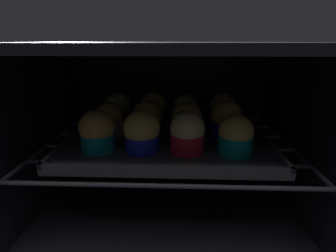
{
  "coord_description": "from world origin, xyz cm",
  "views": [
    {
      "loc": [
        1.99,
        -31.93,
        35.71
      ],
      "look_at": [
        0.0,
        21.68,
        17.45
      ],
      "focal_mm": 26.77,
      "sensor_mm": 36.0,
      "label": 1
    }
  ],
  "objects": [
    {
      "name": "oven_rack",
      "position": [
        0.0,
        22.0,
        13.6
      ],
      "size": [
        54.8,
        42.0,
        0.8
      ],
      "color": "#51515B",
      "rests_on": "oven_cavity"
    },
    {
      "name": "muffin_row2_col1",
      "position": [
        -4.13,
        30.61,
        19.18
      ],
      "size": [
        6.95,
        6.95,
        8.39
      ],
      "color": "#1928B7",
      "rests_on": "baking_tray"
    },
    {
      "name": "muffin_row0_col0",
      "position": [
        -13.46,
        13.18,
        18.96
      ],
      "size": [
        6.92,
        6.92,
        8.11
      ],
      "color": "#0C8C84",
      "rests_on": "baking_tray"
    },
    {
      "name": "muffin_row1_col2",
      "position": [
        4.24,
        21.47,
        18.75
      ],
      "size": [
        6.93,
        6.93,
        7.78
      ],
      "color": "#1928B7",
      "rests_on": "baking_tray"
    },
    {
      "name": "muffin_row2_col2",
      "position": [
        4.19,
        30.33,
        18.81
      ],
      "size": [
        6.52,
        6.52,
        8.13
      ],
      "color": "#1928B7",
      "rests_on": "baking_tray"
    },
    {
      "name": "muffin_row1_col0",
      "position": [
        -13.26,
        21.55,
        18.71
      ],
      "size": [
        6.52,
        6.52,
        7.6
      ],
      "color": "silver",
      "rests_on": "baking_tray"
    },
    {
      "name": "muffin_row2_col3",
      "position": [
        13.51,
        30.55,
        18.98
      ],
      "size": [
        6.52,
        6.52,
        8.07
      ],
      "color": "red",
      "rests_on": "baking_tray"
    },
    {
      "name": "muffin_row0_col3",
      "position": [
        13.14,
        12.63,
        18.69
      ],
      "size": [
        6.55,
        6.55,
        7.63
      ],
      "color": "#0C8C84",
      "rests_on": "baking_tray"
    },
    {
      "name": "oven_cavity",
      "position": [
        0.0,
        26.25,
        17.0
      ],
      "size": [
        59.0,
        47.0,
        37.0
      ],
      "color": "black",
      "rests_on": "ground"
    },
    {
      "name": "muffin_row0_col1",
      "position": [
        -4.72,
        13.07,
        19.07
      ],
      "size": [
        7.07,
        7.07,
        8.2
      ],
      "color": "#1928B7",
      "rests_on": "baking_tray"
    },
    {
      "name": "muffin_row1_col3",
      "position": [
        12.89,
        21.36,
        19.2
      ],
      "size": [
        6.86,
        6.86,
        8.42
      ],
      "color": "#1928B7",
      "rests_on": "baking_tray"
    },
    {
      "name": "muffin_row1_col1",
      "position": [
        -4.74,
        21.58,
        18.94
      ],
      "size": [
        6.98,
        6.98,
        7.97
      ],
      "color": "#7A238C",
      "rests_on": "baking_tray"
    },
    {
      "name": "baking_tray",
      "position": [
        0.0,
        21.68,
        14.67
      ],
      "size": [
        42.81,
        34.06,
        2.2
      ],
      "color": "#4C4C51",
      "rests_on": "oven_rack"
    },
    {
      "name": "muffin_row0_col2",
      "position": [
        4.01,
        13.11,
        18.98
      ],
      "size": [
        6.61,
        6.61,
        8.04
      ],
      "color": "red",
      "rests_on": "baking_tray"
    },
    {
      "name": "muffin_row2_col0",
      "position": [
        -13.47,
        30.2,
        19.07
      ],
      "size": [
        6.81,
        6.81,
        8.51
      ],
      "color": "red",
      "rests_on": "baking_tray"
    }
  ]
}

